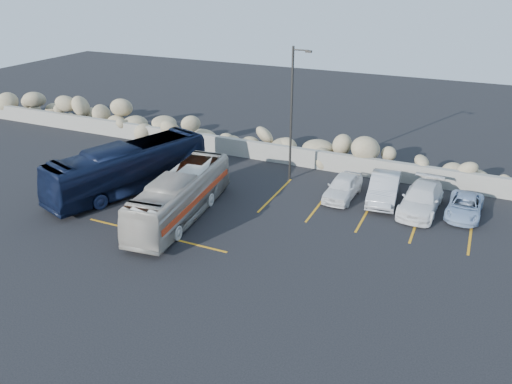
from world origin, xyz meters
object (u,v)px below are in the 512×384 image
at_px(tour_coach, 129,167).
at_px(car_d, 465,206).
at_px(car_a, 343,187).
at_px(car_c, 421,199).
at_px(car_b, 384,188).
at_px(vintage_bus, 181,196).
at_px(lamppost, 292,111).

height_order(tour_coach, car_d, tour_coach).
bearing_deg(car_a, car_d, 6.21).
xyz_separation_m(car_c, car_d, (2.17, 0.35, -0.16)).
distance_m(car_b, car_d, 4.27).
bearing_deg(car_a, tour_coach, -158.24).
bearing_deg(vintage_bus, lamppost, 58.39).
bearing_deg(tour_coach, lamppost, 51.82).
relative_size(car_a, car_c, 0.82).
bearing_deg(car_d, lamppost, 178.22).
height_order(car_b, car_c, car_b).
relative_size(tour_coach, car_d, 2.73).
xyz_separation_m(tour_coach, car_a, (11.65, 4.10, -0.75)).
relative_size(vintage_bus, car_b, 1.98).
xyz_separation_m(car_b, car_c, (2.09, -0.52, -0.06)).
height_order(car_a, car_b, car_b).
xyz_separation_m(lamppost, car_d, (10.06, -0.78, -3.79)).
bearing_deg(lamppost, car_b, -5.99).
height_order(car_b, car_d, car_b).
distance_m(tour_coach, car_a, 12.37).
bearing_deg(car_c, car_d, 12.62).
height_order(vintage_bus, car_b, vintage_bus).
height_order(lamppost, vintage_bus, lamppost).
distance_m(vintage_bus, car_a, 9.16).
xyz_separation_m(lamppost, tour_coach, (-8.02, -5.31, -2.91)).
bearing_deg(car_d, tour_coach, -163.30).
relative_size(car_b, car_d, 1.19).
bearing_deg(car_c, lamppost, 175.30).
bearing_deg(car_d, car_b, -179.62).
height_order(car_a, car_d, car_a).
xyz_separation_m(tour_coach, car_c, (15.91, 4.18, -0.72)).
bearing_deg(car_b, lamppost, 168.48).
bearing_deg(car_a, vintage_bus, -137.73).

